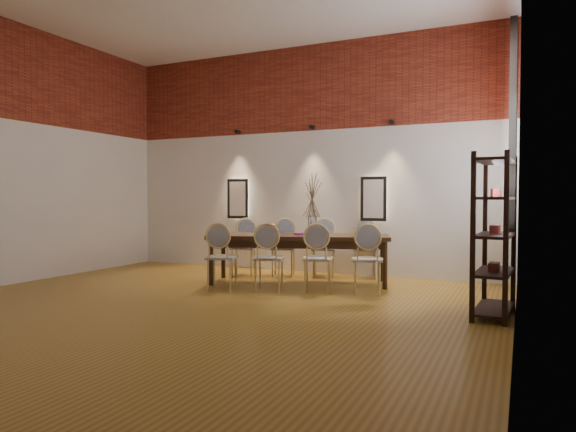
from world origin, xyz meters
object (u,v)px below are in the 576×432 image
at_px(chair_near_d, 367,259).
at_px(chair_far_a, 244,248).
at_px(chair_far_c, 324,249).
at_px(chair_far_d, 365,249).
at_px(chair_near_a, 222,257).
at_px(bowl, 271,229).
at_px(vase, 312,225).
at_px(chair_near_c, 318,259).
at_px(dining_table, 299,259).
at_px(chair_near_b, 269,258).
at_px(chair_far_b, 283,248).
at_px(book, 303,234).
at_px(shelving_rack, 495,235).

relative_size(chair_near_d, chair_far_a, 1.00).
xyz_separation_m(chair_far_c, chair_far_d, (0.65, 0.20, 0.00)).
bearing_deg(chair_far_a, chair_near_d, 144.94).
bearing_deg(chair_near_a, bowl, 48.27).
bearing_deg(vase, chair_near_c, -62.43).
xyz_separation_m(dining_table, chair_far_c, (0.11, 0.79, 0.09)).
bearing_deg(chair_near_c, chair_near_d, -0.00).
bearing_deg(vase, chair_far_c, 96.75).
xyz_separation_m(chair_near_b, chair_far_b, (-0.42, 1.37, 0.00)).
xyz_separation_m(chair_near_a, chair_far_b, (0.23, 1.58, 0.00)).
bearing_deg(chair_far_a, vase, 149.78).
distance_m(chair_near_a, book, 1.34).
bearing_deg(chair_far_a, shelving_rack, 142.76).
bearing_deg(chair_far_b, shelving_rack, 136.46).
relative_size(bowl, shelving_rack, 0.13).
distance_m(chair_far_c, book, 0.82).
xyz_separation_m(chair_near_c, chair_far_a, (-1.73, 0.97, 0.00)).
xyz_separation_m(chair_far_a, vase, (1.39, -0.32, 0.43)).
xyz_separation_m(chair_near_a, chair_near_d, (1.96, 0.61, 0.00)).
height_order(chair_far_d, shelving_rack, shelving_rack).
bearing_deg(chair_far_a, chair_far_b, 180.00).
relative_size(dining_table, bowl, 11.39).
relative_size(chair_near_c, shelving_rack, 0.52).
distance_m(chair_far_b, vase, 1.00).
bearing_deg(chair_near_a, book, 33.71).
relative_size(vase, shelving_rack, 0.17).
height_order(chair_far_b, vase, vase).
distance_m(chair_far_a, chair_far_d, 2.05).
height_order(chair_far_a, chair_far_d, same).
bearing_deg(bowl, vase, 21.64).
height_order(chair_near_a, chair_near_d, same).
relative_size(chair_far_d, shelving_rack, 0.52).
relative_size(chair_near_b, book, 3.62).
relative_size(chair_far_d, book, 3.62).
height_order(chair_near_b, chair_near_c, same).
bearing_deg(dining_table, chair_near_b, -115.41).
relative_size(chair_near_d, chair_far_b, 1.00).
relative_size(bowl, book, 0.92).
xyz_separation_m(chair_near_d, chair_far_c, (-1.08, 1.17, 0.00)).
height_order(chair_near_a, chair_far_b, same).
height_order(chair_near_d, vase, vase).
distance_m(vase, shelving_rack, 2.88).
relative_size(chair_near_c, bowl, 3.92).
distance_m(dining_table, chair_far_a, 1.26).
bearing_deg(chair_far_a, bowl, 127.81).
bearing_deg(bowl, chair_near_b, -65.48).
bearing_deg(vase, chair_far_b, 144.63).
distance_m(chair_far_d, bowl, 1.69).
bearing_deg(chair_far_c, chair_near_a, 46.46).
bearing_deg(chair_near_a, chair_far_a, 90.00).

